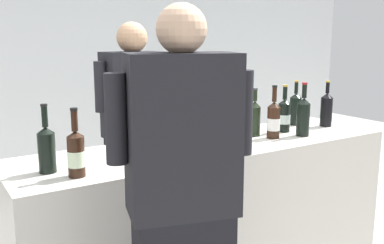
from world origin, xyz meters
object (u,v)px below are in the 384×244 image
(wine_bottle_5, at_px, (47,148))
(person_server, at_px, (135,145))
(wine_bottle_0, at_px, (242,114))
(person_guest, at_px, (182,230))
(wine_bottle_9, at_px, (303,116))
(wine_bottle_11, at_px, (274,120))
(wine_bottle_10, at_px, (255,117))
(potted_shrub, at_px, (230,135))
(wine_bottle_1, at_px, (295,108))
(wine_bottle_7, at_px, (76,153))
(wine_bottle_8, at_px, (162,123))
(wine_glass, at_px, (241,127))
(wine_bottle_3, at_px, (326,109))
(wine_bottle_4, at_px, (154,131))
(wine_bottle_6, at_px, (182,126))
(wine_bottle_2, at_px, (284,115))

(wine_bottle_5, xyz_separation_m, person_server, (0.80, 0.75, -0.25))
(wine_bottle_0, relative_size, person_guest, 0.19)
(wine_bottle_9, relative_size, wine_bottle_11, 1.03)
(wine_bottle_0, height_order, wine_bottle_5, wine_bottle_0)
(wine_bottle_10, distance_m, potted_shrub, 1.59)
(person_server, bearing_deg, wine_bottle_1, -28.02)
(wine_bottle_1, relative_size, person_server, 0.19)
(wine_bottle_0, bearing_deg, wine_bottle_7, -164.75)
(wine_bottle_1, xyz_separation_m, wine_bottle_8, (-1.12, -0.04, 0.02))
(wine_bottle_0, distance_m, wine_bottle_1, 0.49)
(wine_glass, distance_m, person_guest, 0.91)
(wine_bottle_3, bearing_deg, person_guest, -156.73)
(potted_shrub, bearing_deg, wine_bottle_4, -139.34)
(wine_bottle_11, bearing_deg, wine_bottle_9, -14.95)
(wine_bottle_5, relative_size, wine_glass, 1.75)
(wine_bottle_5, xyz_separation_m, wine_bottle_8, (0.71, 0.16, 0.02))
(wine_bottle_4, distance_m, wine_bottle_11, 0.80)
(wine_bottle_6, bearing_deg, wine_bottle_10, -0.18)
(wine_bottle_3, distance_m, person_server, 1.40)
(wine_bottle_11, bearing_deg, wine_bottle_6, 169.25)
(wine_bottle_0, bearing_deg, wine_bottle_1, -0.08)
(wine_bottle_2, height_order, wine_bottle_8, wine_bottle_8)
(wine_bottle_0, xyz_separation_m, wine_bottle_3, (0.64, -0.15, 0.00))
(wine_bottle_2, relative_size, wine_bottle_3, 0.97)
(wine_bottle_5, bearing_deg, wine_bottle_3, 1.42)
(wine_bottle_5, bearing_deg, wine_bottle_2, 2.65)
(wine_bottle_9, bearing_deg, wine_bottle_6, 168.17)
(wine_bottle_5, height_order, wine_bottle_7, wine_bottle_5)
(wine_bottle_0, xyz_separation_m, wine_bottle_2, (0.26, -0.13, -0.01))
(wine_bottle_10, bearing_deg, wine_bottle_6, 179.82)
(person_server, relative_size, person_guest, 0.99)
(wine_bottle_8, bearing_deg, wine_bottle_6, -40.84)
(wine_glass, bearing_deg, wine_bottle_2, 20.87)
(wine_bottle_4, height_order, wine_bottle_9, wine_bottle_9)
(wine_bottle_1, relative_size, wine_bottle_7, 1.01)
(wine_bottle_10, height_order, potted_shrub, wine_bottle_10)
(wine_bottle_3, relative_size, wine_bottle_5, 1.00)
(wine_bottle_5, relative_size, person_server, 0.19)
(wine_bottle_4, xyz_separation_m, wine_bottle_9, (1.00, -0.16, 0.01))
(wine_bottle_4, bearing_deg, wine_bottle_0, 10.24)
(wine_bottle_6, relative_size, wine_bottle_7, 1.05)
(wine_bottle_2, height_order, wine_bottle_4, wine_bottle_2)
(wine_bottle_1, xyz_separation_m, wine_bottle_11, (-0.43, -0.23, -0.00))
(wine_bottle_6, distance_m, wine_bottle_9, 0.83)
(wine_bottle_6, relative_size, wine_bottle_10, 1.09)
(wine_bottle_8, relative_size, wine_bottle_10, 1.14)
(wine_bottle_6, xyz_separation_m, potted_shrub, (1.34, 1.30, -0.46))
(wine_bottle_2, xyz_separation_m, wine_bottle_11, (-0.19, -0.10, 0.00))
(wine_bottle_3, bearing_deg, wine_bottle_9, -160.19)
(wine_bottle_3, bearing_deg, wine_bottle_7, -174.42)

